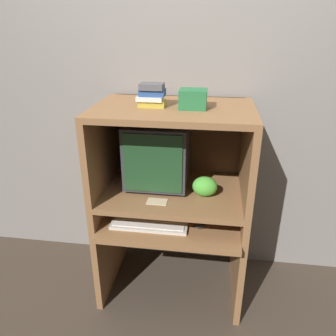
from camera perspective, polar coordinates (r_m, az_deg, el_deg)
The scene contains 12 objects.
ground_plane at distance 2.38m, azimuth -0.33°, elevation -24.51°, with size 12.00×12.00×0.00m, color #3D3328.
wall_back at distance 2.32m, azimuth 2.17°, elevation 11.99°, with size 6.00×0.06×2.60m.
desk_base at distance 2.31m, azimuth 0.65°, elevation -12.97°, with size 0.95×0.69×0.62m.
desk_monitor_shelf at distance 2.16m, azimuth 0.87°, elevation -4.61°, with size 0.95×0.64×0.17m.
hutch_upper at distance 2.03m, azimuth 1.05°, elevation 5.97°, with size 0.95×0.64×0.55m.
crt_monitor at distance 2.14m, azimuth -1.71°, elevation 2.73°, with size 0.39×0.42×0.43m.
keyboard at distance 2.08m, azimuth -3.25°, elevation -9.68°, with size 0.48×0.16×0.03m.
mouse at distance 2.06m, azimuth 5.49°, elevation -10.02°, with size 0.06×0.04×0.03m.
snack_bag at distance 2.05m, azimuth 6.44°, elevation -3.20°, with size 0.16×0.12×0.13m.
book_stack at distance 1.93m, azimuth -2.86°, elevation 12.54°, with size 0.16×0.11×0.13m.
paper_card at distance 2.00m, azimuth -1.92°, elevation -5.86°, with size 0.12×0.08×0.00m.
storage_box at distance 1.90m, azimuth 4.38°, elevation 11.89°, with size 0.15×0.13×0.11m.
Camera 1 is at (0.23, -1.56, 1.78)m, focal length 35.00 mm.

